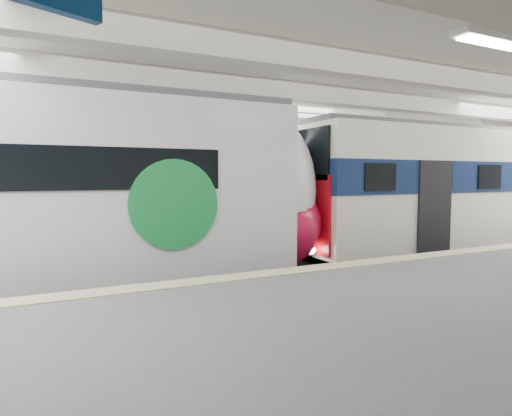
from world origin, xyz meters
TOP-DOWN VIEW (x-y plane):
  - station_hall at (0.00, -1.74)m, footprint 36.00×24.00m
  - modern_emu at (-6.14, -0.00)m, footprint 15.07×3.11m
  - older_rer at (7.34, 0.00)m, footprint 13.85×3.06m
  - far_train at (-3.99, 5.50)m, footprint 13.87×3.15m

SIDE VIEW (x-z plane):
  - far_train at x=-3.99m, z-range 0.07..4.49m
  - modern_emu at x=-6.14m, z-range -0.04..4.76m
  - older_rer at x=7.34m, z-range 0.11..4.66m
  - station_hall at x=0.00m, z-range 0.37..6.12m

